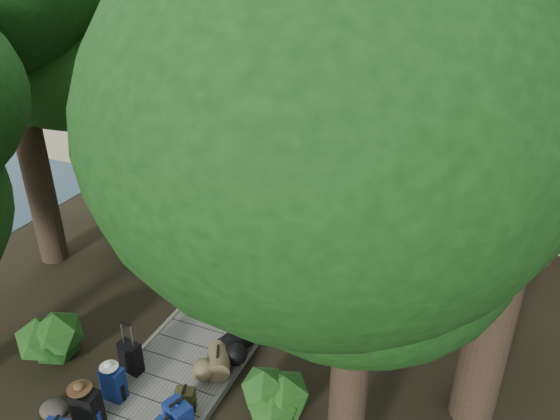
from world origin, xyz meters
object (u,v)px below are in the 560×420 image
at_px(backpack_left_c, 113,382).
at_px(suitcase_on_boardwalk, 131,357).
at_px(backpack_left_b, 87,407).
at_px(duffel_right_black, 238,340).
at_px(backpack_right_c, 178,418).
at_px(backpack_right_d, 185,399).
at_px(kayak, 286,140).
at_px(sun_lounger, 463,162).
at_px(lone_suitcase_on_sand, 354,162).
at_px(duffel_right_khaki, 219,361).

distance_m(backpack_left_c, suitcase_on_boardwalk, 0.65).
relative_size(backpack_left_b, duffel_right_black, 1.05).
distance_m(backpack_right_c, backpack_right_d, 0.52).
height_order(backpack_left_b, backpack_left_c, backpack_left_b).
bearing_deg(backpack_left_b, duffel_right_black, 56.44).
relative_size(suitcase_on_boardwalk, kayak, 0.20).
bearing_deg(kayak, suitcase_on_boardwalk, -57.61).
bearing_deg(sun_lounger, kayak, 158.95).
bearing_deg(backpack_right_c, lone_suitcase_on_sand, 113.84).
height_order(backpack_right_c, kayak, backpack_right_c).
bearing_deg(duffel_right_black, backpack_left_c, -108.95).
height_order(duffel_right_black, sun_lounger, sun_lounger).
xyz_separation_m(backpack_left_c, duffel_right_black, (1.42, 1.88, -0.11)).
distance_m(backpack_left_c, backpack_right_c, 1.46).
relative_size(backpack_left_c, duffel_right_khaki, 1.06).
bearing_deg(sun_lounger, backpack_right_c, -122.40).
bearing_deg(duffel_right_khaki, lone_suitcase_on_sand, 66.24).
bearing_deg(sun_lounger, lone_suitcase_on_sand, -176.32).
height_order(backpack_left_b, lone_suitcase_on_sand, backpack_left_b).
distance_m(backpack_left_b, duffel_right_khaki, 2.33).
bearing_deg(lone_suitcase_on_sand, duffel_right_khaki, -73.39).
xyz_separation_m(duffel_right_black, sun_lounger, (2.92, 10.84, -0.01)).
distance_m(duffel_right_black, sun_lounger, 11.23).
distance_m(duffel_right_khaki, duffel_right_black, 0.64).
bearing_deg(backpack_left_c, sun_lounger, 73.80).
bearing_deg(sun_lounger, suitcase_on_boardwalk, -130.04).
bearing_deg(backpack_left_c, backpack_right_d, 13.01).
height_order(backpack_right_d, duffel_right_khaki, backpack_right_d).
bearing_deg(suitcase_on_boardwalk, duffel_right_black, 47.16).
height_order(duffel_right_khaki, sun_lounger, sun_lounger).
bearing_deg(lone_suitcase_on_sand, suitcase_on_boardwalk, -81.30).
distance_m(duffel_right_khaki, suitcase_on_boardwalk, 1.58).
distance_m(lone_suitcase_on_sand, kayak, 3.49).
xyz_separation_m(backpack_left_b, suitcase_on_boardwalk, (-0.12, 1.28, -0.08)).
relative_size(backpack_left_b, sun_lounger, 0.39).
bearing_deg(duffel_right_black, backpack_right_c, -71.26).
relative_size(backpack_right_c, lone_suitcase_on_sand, 1.11).
bearing_deg(duffel_right_black, lone_suitcase_on_sand, 110.59).
distance_m(suitcase_on_boardwalk, kayak, 12.39).
bearing_deg(kayak, backpack_left_c, -57.55).
distance_m(backpack_right_c, duffel_right_khaki, 1.50).
bearing_deg(backpack_right_d, suitcase_on_boardwalk, 147.52).
bearing_deg(kayak, duffel_right_black, -49.06).
height_order(backpack_left_b, backpack_right_d, backpack_left_b).
bearing_deg(lone_suitcase_on_sand, backpack_left_b, -80.09).
bearing_deg(sun_lounger, backpack_left_b, -127.78).
xyz_separation_m(backpack_right_d, lone_suitcase_on_sand, (-0.27, 11.04, -0.01)).
relative_size(backpack_right_c, kayak, 0.23).
height_order(backpack_right_c, duffel_right_black, backpack_right_c).
height_order(backpack_left_b, backpack_right_c, backpack_left_b).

